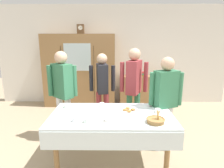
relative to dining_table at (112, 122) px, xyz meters
The scene contains 22 objects.
ground_plane 0.71m from the dining_table, 90.00° to the left, with size 12.00×12.00×0.00m, color tan.
back_wall 2.96m from the dining_table, 90.00° to the left, with size 6.40×0.10×2.70m, color silver.
dining_table is the anchor object (origin of this frame).
wall_cabinet 2.76m from the dining_table, 109.17° to the left, with size 1.91×0.46×1.93m.
mantel_clock 3.05m from the dining_table, 107.74° to the left, with size 0.18×0.11×0.24m.
bookshelf_low 2.77m from the dining_table, 73.29° to the left, with size 1.18×0.35×0.82m.
book_stack 2.76m from the dining_table, 73.29° to the left, with size 0.14×0.21×0.11m.
tea_cup_back_edge 0.43m from the dining_table, 141.95° to the right, with size 0.13×0.13×0.06m.
tea_cup_mid_right 0.77m from the dining_table, 158.29° to the left, with size 0.13×0.13×0.06m.
tea_cup_front_edge 0.40m from the dining_table, 114.28° to the left, with size 0.13×0.13×0.06m.
tea_cup_near_right 0.54m from the dining_table, 155.32° to the right, with size 0.13×0.13×0.06m.
tea_cup_far_left 0.25m from the dining_table, 102.74° to the right, with size 0.13×0.13×0.06m.
tea_cup_mid_left 0.69m from the dining_table, ahead, with size 0.13×0.13×0.06m.
bread_basket 0.63m from the dining_table, 22.94° to the right, with size 0.24×0.24×0.16m.
pastry_plate 0.32m from the dining_table, 30.02° to the left, with size 0.28×0.28×0.05m.
spoon_near_right 0.69m from the dining_table, 21.51° to the left, with size 0.12×0.02×0.01m.
spoon_far_right 0.34m from the dining_table, 36.98° to the right, with size 0.12×0.02×0.01m.
spoon_center 0.55m from the dining_table, behind, with size 0.12×0.02×0.01m.
person_behind_table_right 1.09m from the dining_table, 67.09° to the left, with size 0.52×0.41×1.66m.
person_behind_table_left 1.19m from the dining_table, 139.95° to the left, with size 0.52×0.38×1.62m.
person_beside_shelf 1.26m from the dining_table, 99.51° to the left, with size 0.52×0.39×1.54m.
person_by_cabinet 0.96m from the dining_table, 23.10° to the left, with size 0.52×0.32×1.56m.
Camera 1 is at (0.03, -2.77, 1.84)m, focal length 30.74 mm.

